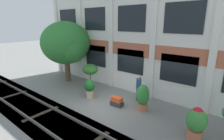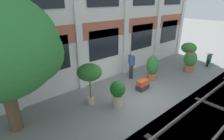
# 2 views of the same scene
# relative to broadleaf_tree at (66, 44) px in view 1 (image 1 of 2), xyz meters

# --- Properties ---
(ground_plane) EXTENTS (80.00, 80.00, 0.00)m
(ground_plane) POSITION_rel_broadleaf_tree_xyz_m (5.46, -1.59, -3.16)
(ground_plane) COLOR slate
(apartment_facade) EXTENTS (17.26, 0.64, 8.75)m
(apartment_facade) POSITION_rel_broadleaf_tree_xyz_m (5.46, 1.59, 1.19)
(apartment_facade) COLOR silver
(apartment_facade) RESTS_ON ground
(rail_tracks) EXTENTS (24.90, 2.80, 0.43)m
(rail_tracks) POSITION_rel_broadleaf_tree_xyz_m (5.46, -4.54, -3.30)
(rail_tracks) COLOR #5B5449
(rail_tracks) RESTS_ON ground
(broadleaf_tree) EXTENTS (4.18, 3.98, 5.02)m
(broadleaf_tree) POSITION_rel_broadleaf_tree_xyz_m (0.00, 0.00, 0.00)
(broadleaf_tree) COLOR brown
(broadleaf_tree) RESTS_ON ground
(potted_plant_tall_urn) EXTENTS (1.13, 1.13, 2.02)m
(potted_plant_tall_urn) POSITION_rel_broadleaf_tree_xyz_m (3.20, -0.39, -1.58)
(potted_plant_tall_urn) COLOR tan
(potted_plant_tall_urn) RESTS_ON ground
(potted_plant_square_trough) EXTENTS (0.78, 0.48, 0.56)m
(potted_plant_square_trough) POSITION_rel_broadleaf_tree_xyz_m (6.18, -1.09, -2.90)
(potted_plant_square_trough) COLOR #333333
(potted_plant_square_trough) RESTS_ON ground
(potted_plant_stone_basin) EXTENTS (0.73, 0.73, 1.55)m
(potted_plant_stone_basin) POSITION_rel_broadleaf_tree_xyz_m (7.65, -0.59, -2.36)
(potted_plant_stone_basin) COLOR #B76647
(potted_plant_stone_basin) RESTS_ON ground
(potted_plant_glazed_jar) EXTENTS (0.86, 0.86, 1.50)m
(potted_plant_glazed_jar) POSITION_rel_broadleaf_tree_xyz_m (10.72, -1.44, -2.33)
(potted_plant_glazed_jar) COLOR #B76647
(potted_plant_glazed_jar) RESTS_ON ground
(potted_plant_ribbed_drum) EXTENTS (0.72, 0.72, 1.25)m
(potted_plant_ribbed_drum) POSITION_rel_broadleaf_tree_xyz_m (4.07, -1.33, -2.43)
(potted_plant_ribbed_drum) COLOR tan
(potted_plant_ribbed_drum) RESTS_ON ground
(resident_by_doorway) EXTENTS (0.34, 0.53, 1.70)m
(resident_by_doorway) POSITION_rel_broadleaf_tree_xyz_m (6.80, 0.37, -2.25)
(resident_by_doorway) COLOR #282833
(resident_by_doorway) RESTS_ON ground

